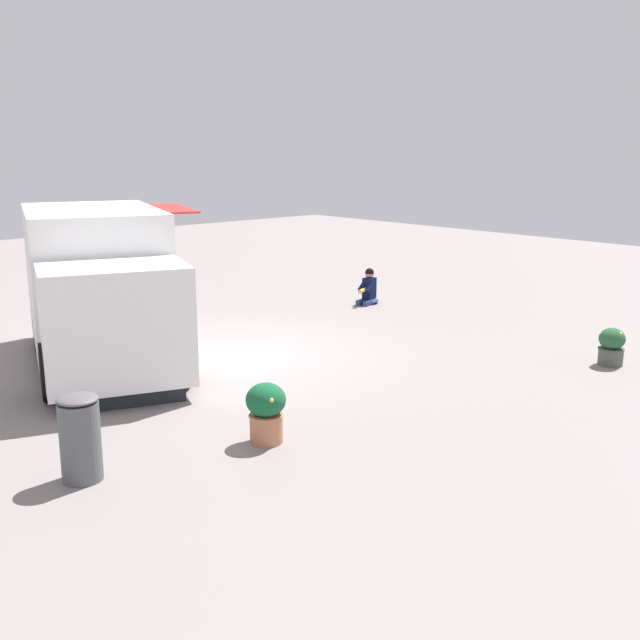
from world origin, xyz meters
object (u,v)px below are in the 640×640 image
at_px(person_customer, 369,290).
at_px(trash_bin, 80,437).
at_px(planter_flowering_far, 266,410).
at_px(food_truck, 100,292).
at_px(planter_flowering_near, 611,346).

xyz_separation_m(person_customer, trash_bin, (4.61, -9.44, 0.18)).
relative_size(planter_flowering_far, trash_bin, 0.78).
bearing_deg(person_customer, trash_bin, -63.99).
distance_m(food_truck, trash_bin, 4.92).
bearing_deg(person_customer, food_truck, -86.82).
relative_size(food_truck, person_customer, 6.48).
relative_size(food_truck, planter_flowering_near, 8.47).
height_order(planter_flowering_far, trash_bin, trash_bin).
xyz_separation_m(food_truck, trash_bin, (4.22, -2.42, -0.74)).
bearing_deg(trash_bin, person_customer, 116.01).
height_order(person_customer, trash_bin, trash_bin).
relative_size(food_truck, trash_bin, 5.48).
bearing_deg(food_truck, trash_bin, -29.79).
xyz_separation_m(food_truck, planter_flowering_far, (4.75, -0.19, -0.82)).
height_order(food_truck, planter_flowering_near, food_truck).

